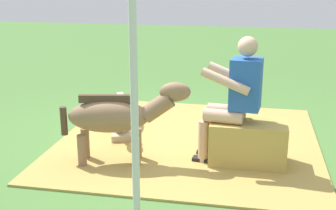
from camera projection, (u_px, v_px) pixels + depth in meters
ground_plane at (165, 144)px, 5.28m from camera, size 24.00×24.00×0.00m
hay_patch at (189, 141)px, 5.35m from camera, size 3.02×2.99×0.02m
hay_bale at (248, 143)px, 4.66m from camera, size 0.78×0.44×0.47m
person_seated at (234, 95)px, 4.56m from camera, size 0.69×0.46×1.35m
pony_standing at (118, 116)px, 4.60m from camera, size 1.34×0.48×0.88m
pony_lying at (121, 114)px, 5.76m from camera, size 0.67×1.35×0.42m
tent_pole_left at (134, 80)px, 3.23m from camera, size 0.06×0.06×2.40m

